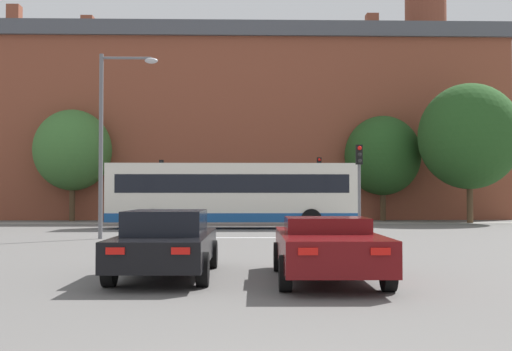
{
  "coord_description": "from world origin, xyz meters",
  "views": [
    {
      "loc": [
        -0.07,
        -4.61,
        1.69
      ],
      "look_at": [
        0.64,
        25.39,
        2.59
      ],
      "focal_mm": 45.0,
      "sensor_mm": 36.0,
      "label": 1
    }
  ],
  "objects_px": {
    "car_saloon_left": "(167,242)",
    "traffic_light_near_right": "(359,174)",
    "car_roadster_right": "(327,247)",
    "street_lamp_junction": "(111,125)",
    "traffic_light_far_right": "(319,179)",
    "pedestrian_waiting": "(355,207)",
    "traffic_light_far_left": "(161,180)",
    "bus_crossing_lead": "(233,194)"
  },
  "relations": [
    {
      "from": "bus_crossing_lead",
      "to": "street_lamp_junction",
      "type": "xyz_separation_m",
      "value": [
        -4.58,
        -7.55,
        2.63
      ]
    },
    {
      "from": "car_saloon_left",
      "to": "pedestrian_waiting",
      "type": "height_order",
      "value": "pedestrian_waiting"
    },
    {
      "from": "traffic_light_far_right",
      "to": "traffic_light_near_right",
      "type": "xyz_separation_m",
      "value": [
        0.15,
        -12.07,
        -0.12
      ]
    },
    {
      "from": "street_lamp_junction",
      "to": "car_roadster_right",
      "type": "bearing_deg",
      "value": -60.89
    },
    {
      "from": "car_roadster_right",
      "to": "pedestrian_waiting",
      "type": "relative_size",
      "value": 3.01
    },
    {
      "from": "traffic_light_far_left",
      "to": "traffic_light_far_right",
      "type": "xyz_separation_m",
      "value": [
        9.34,
        -0.02,
        0.1
      ]
    },
    {
      "from": "car_saloon_left",
      "to": "traffic_light_near_right",
      "type": "bearing_deg",
      "value": 63.97
    },
    {
      "from": "car_roadster_right",
      "to": "pedestrian_waiting",
      "type": "xyz_separation_m",
      "value": [
        5.15,
        25.55,
        0.28
      ]
    },
    {
      "from": "street_lamp_junction",
      "to": "bus_crossing_lead",
      "type": "bearing_deg",
      "value": 58.75
    },
    {
      "from": "car_roadster_right",
      "to": "traffic_light_far_left",
      "type": "height_order",
      "value": "traffic_light_far_left"
    },
    {
      "from": "car_roadster_right",
      "to": "street_lamp_junction",
      "type": "height_order",
      "value": "street_lamp_junction"
    },
    {
      "from": "car_saloon_left",
      "to": "street_lamp_junction",
      "type": "height_order",
      "value": "street_lamp_junction"
    },
    {
      "from": "bus_crossing_lead",
      "to": "traffic_light_far_right",
      "type": "xyz_separation_m",
      "value": [
        5.06,
        5.64,
        0.9
      ]
    },
    {
      "from": "car_saloon_left",
      "to": "traffic_light_near_right",
      "type": "distance_m",
      "value": 14.13
    },
    {
      "from": "traffic_light_far_left",
      "to": "traffic_light_far_right",
      "type": "height_order",
      "value": "traffic_light_far_right"
    },
    {
      "from": "car_saloon_left",
      "to": "traffic_light_far_right",
      "type": "xyz_separation_m",
      "value": [
        6.19,
        24.57,
        1.93
      ]
    },
    {
      "from": "bus_crossing_lead",
      "to": "traffic_light_far_right",
      "type": "distance_m",
      "value": 7.63
    },
    {
      "from": "traffic_light_far_right",
      "to": "street_lamp_junction",
      "type": "distance_m",
      "value": 16.43
    },
    {
      "from": "bus_crossing_lead",
      "to": "traffic_light_near_right",
      "type": "height_order",
      "value": "traffic_light_near_right"
    },
    {
      "from": "car_roadster_right",
      "to": "street_lamp_junction",
      "type": "distance_m",
      "value": 14.25
    },
    {
      "from": "car_saloon_left",
      "to": "traffic_light_far_left",
      "type": "xyz_separation_m",
      "value": [
        -3.16,
        24.59,
        1.83
      ]
    },
    {
      "from": "traffic_light_near_right",
      "to": "pedestrian_waiting",
      "type": "bearing_deg",
      "value": 80.58
    },
    {
      "from": "car_saloon_left",
      "to": "pedestrian_waiting",
      "type": "bearing_deg",
      "value": 72.22
    },
    {
      "from": "pedestrian_waiting",
      "to": "traffic_light_far_right",
      "type": "bearing_deg",
      "value": -126.81
    },
    {
      "from": "car_roadster_right",
      "to": "pedestrian_waiting",
      "type": "bearing_deg",
      "value": 79.82
    },
    {
      "from": "pedestrian_waiting",
      "to": "car_roadster_right",
      "type": "bearing_deg",
      "value": -56.88
    },
    {
      "from": "traffic_light_near_right",
      "to": "pedestrian_waiting",
      "type": "relative_size",
      "value": 2.29
    },
    {
      "from": "car_roadster_right",
      "to": "street_lamp_junction",
      "type": "bearing_deg",
      "value": 120.33
    },
    {
      "from": "street_lamp_junction",
      "to": "traffic_light_near_right",
      "type": "bearing_deg",
      "value": 6.56
    },
    {
      "from": "car_saloon_left",
      "to": "bus_crossing_lead",
      "type": "relative_size",
      "value": 0.4
    },
    {
      "from": "car_roadster_right",
      "to": "traffic_light_near_right",
      "type": "distance_m",
      "value": 13.63
    },
    {
      "from": "car_saloon_left",
      "to": "traffic_light_far_left",
      "type": "height_order",
      "value": "traffic_light_far_left"
    },
    {
      "from": "traffic_light_far_right",
      "to": "bus_crossing_lead",
      "type": "bearing_deg",
      "value": -131.89
    },
    {
      "from": "car_saloon_left",
      "to": "pedestrian_waiting",
      "type": "xyz_separation_m",
      "value": [
        8.39,
        24.9,
        0.23
      ]
    },
    {
      "from": "traffic_light_near_right",
      "to": "street_lamp_junction",
      "type": "bearing_deg",
      "value": -173.44
    },
    {
      "from": "traffic_light_near_right",
      "to": "pedestrian_waiting",
      "type": "distance_m",
      "value": 12.67
    },
    {
      "from": "street_lamp_junction",
      "to": "traffic_light_far_right",
      "type": "bearing_deg",
      "value": 53.84
    },
    {
      "from": "car_saloon_left",
      "to": "traffic_light_near_right",
      "type": "xyz_separation_m",
      "value": [
        6.33,
        12.5,
        1.81
      ]
    },
    {
      "from": "bus_crossing_lead",
      "to": "street_lamp_junction",
      "type": "height_order",
      "value": "street_lamp_junction"
    },
    {
      "from": "street_lamp_junction",
      "to": "traffic_light_far_left",
      "type": "bearing_deg",
      "value": 88.71
    },
    {
      "from": "car_roadster_right",
      "to": "car_saloon_left",
      "type": "bearing_deg",
      "value": 169.93
    },
    {
      "from": "car_roadster_right",
      "to": "traffic_light_near_right",
      "type": "xyz_separation_m",
      "value": [
        3.09,
        13.15,
        1.86
      ]
    }
  ]
}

